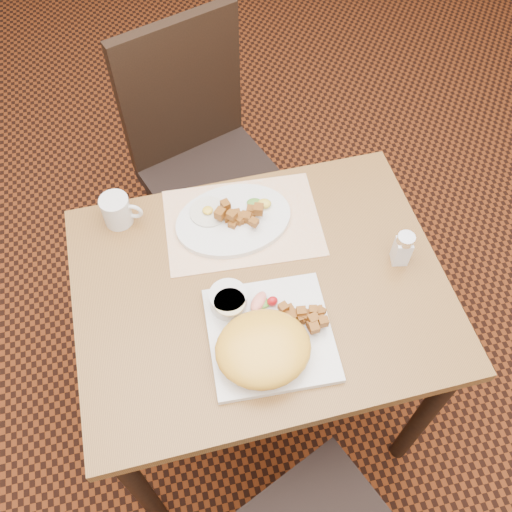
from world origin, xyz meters
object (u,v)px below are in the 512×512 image
object	(u,v)px
chair_far	(203,152)
plate_square	(270,335)
salt_shaker	(403,248)
table	(260,307)
coffee_mug	(117,210)
plate_oval	(234,220)

from	to	relation	value
chair_far	plate_square	size ratio (longest dim) A/B	3.46
plate_square	salt_shaker	bearing A→B (deg)	18.88
table	plate_square	distance (m)	0.18
chair_far	coffee_mug	xyz separation A→B (m)	(-0.28, -0.39, 0.25)
salt_shaker	coffee_mug	bearing A→B (deg)	156.04
coffee_mug	plate_oval	bearing A→B (deg)	-15.38
plate_oval	coffee_mug	size ratio (longest dim) A/B	2.91
plate_square	plate_oval	distance (m)	0.34
table	chair_far	bearing A→B (deg)	92.34
plate_oval	salt_shaker	xyz separation A→B (m)	(0.37, -0.21, 0.04)
table	salt_shaker	distance (m)	0.39
plate_square	plate_oval	size ratio (longest dim) A/B	0.92
table	coffee_mug	xyz separation A→B (m)	(-0.31, 0.28, 0.15)
chair_far	salt_shaker	world-z (taller)	chair_far
plate_oval	coffee_mug	xyz separation A→B (m)	(-0.29, 0.08, 0.03)
plate_oval	coffee_mug	distance (m)	0.30
plate_square	table	bearing A→B (deg)	84.84
table	plate_square	bearing A→B (deg)	-95.16
table	chair_far	size ratio (longest dim) A/B	0.93
salt_shaker	plate_oval	bearing A→B (deg)	150.14
plate_oval	salt_shaker	bearing A→B (deg)	-29.86
table	coffee_mug	size ratio (longest dim) A/B	8.61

